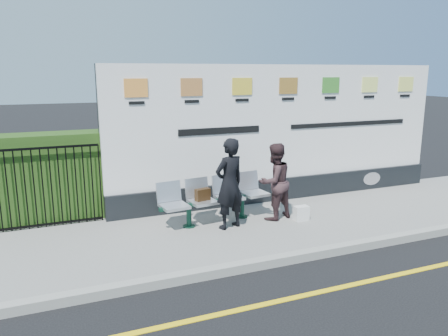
% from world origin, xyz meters
% --- Properties ---
extents(ground, '(80.00, 80.00, 0.00)m').
position_xyz_m(ground, '(0.00, 0.00, 0.00)').
color(ground, black).
extents(pavement, '(14.00, 3.00, 0.12)m').
position_xyz_m(pavement, '(0.00, 2.50, 0.06)').
color(pavement, gray).
rests_on(pavement, ground).
extents(kerb, '(14.00, 0.18, 0.14)m').
position_xyz_m(kerb, '(0.00, 1.00, 0.07)').
color(kerb, gray).
rests_on(kerb, ground).
extents(yellow_line, '(14.00, 0.10, 0.01)m').
position_xyz_m(yellow_line, '(0.00, 0.00, 0.00)').
color(yellow_line, yellow).
rests_on(yellow_line, ground).
extents(billboard, '(8.00, 0.30, 3.00)m').
position_xyz_m(billboard, '(0.50, 3.85, 1.42)').
color(billboard, black).
rests_on(billboard, pavement).
extents(hedge, '(2.35, 0.70, 1.70)m').
position_xyz_m(hedge, '(-4.58, 4.30, 0.97)').
color(hedge, '#254514').
rests_on(hedge, pavement).
extents(railing, '(2.05, 0.06, 1.54)m').
position_xyz_m(railing, '(-4.58, 3.85, 0.89)').
color(railing, black).
rests_on(railing, pavement).
extents(bench, '(2.27, 0.83, 0.47)m').
position_xyz_m(bench, '(-1.51, 2.92, 0.36)').
color(bench, silver).
rests_on(bench, pavement).
extents(woman_left, '(0.71, 0.56, 1.69)m').
position_xyz_m(woman_left, '(-1.41, 2.53, 0.96)').
color(woman_left, black).
rests_on(woman_left, pavement).
extents(woman_right, '(0.85, 0.74, 1.51)m').
position_xyz_m(woman_right, '(-0.40, 2.66, 0.88)').
color(woman_right, '#372427').
rests_on(woman_right, pavement).
extents(handbag_brown, '(0.31, 0.18, 0.23)m').
position_xyz_m(handbag_brown, '(-1.80, 2.89, 0.71)').
color(handbag_brown, black).
rests_on(handbag_brown, bench).
extents(carrier_bag_white, '(0.28, 0.17, 0.28)m').
position_xyz_m(carrier_bag_white, '(0.06, 2.37, 0.26)').
color(carrier_bag_white, silver).
rests_on(carrier_bag_white, pavement).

